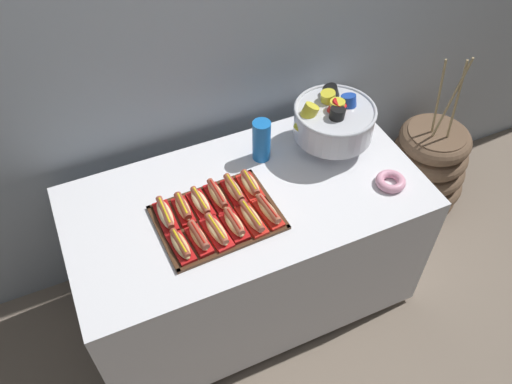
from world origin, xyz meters
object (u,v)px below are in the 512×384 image
hot_dog_7 (183,208)px  hot_dog_11 (250,185)px  hot_dog_8 (200,203)px  hot_dog_4 (251,218)px  hot_dog_1 (199,237)px  hot_dog_3 (234,224)px  hot_dog_6 (165,215)px  hot_dog_10 (234,190)px  serving_tray (217,218)px  hot_dog_5 (268,211)px  hot_dog_2 (217,231)px  cup_stack (261,141)px  hot_dog_0 (180,245)px  donut (391,181)px  punch_bowl (333,120)px  hot_dog_9 (217,196)px  buffet_table (248,248)px

hot_dog_7 → hot_dog_11: bearing=2.4°
hot_dog_8 → hot_dog_4: bearing=-45.3°
hot_dog_1 → hot_dog_3: bearing=2.4°
hot_dog_6 → hot_dog_10: hot_dog_10 is taller
serving_tray → hot_dog_8: bearing=116.8°
hot_dog_1 → hot_dog_8: size_ratio=0.96×
hot_dog_5 → hot_dog_2: bearing=-177.6°
hot_dog_2 → cup_stack: (0.34, 0.34, 0.07)m
hot_dog_4 → hot_dog_7: bearing=146.1°
hot_dog_0 → hot_dog_10: 0.34m
serving_tray → hot_dog_7: (-0.12, 0.08, 0.03)m
hot_dog_0 → donut: (0.93, -0.03, -0.01)m
serving_tray → hot_dog_2: bearing=-112.1°
hot_dog_2 → hot_dog_7: size_ratio=1.19×
hot_dog_10 → punch_bowl: bearing=11.9°
hot_dog_5 → hot_dog_11: (-0.01, 0.16, -0.00)m
donut → hot_dog_9: bearing=163.6°
hot_dog_0 → punch_bowl: bearing=19.4°
serving_tray → hot_dog_10: bearing=38.6°
hot_dog_1 → hot_dog_6: hot_dog_1 is taller
hot_dog_8 → donut: hot_dog_8 is taller
hot_dog_8 → cup_stack: cup_stack is taller
hot_dog_2 → cup_stack: bearing=44.5°
hot_dog_1 → hot_dog_8: (0.07, 0.17, -0.00)m
buffet_table → hot_dog_5: bearing=-75.9°
hot_dog_6 → hot_dog_0: bearing=-87.6°
hot_dog_4 → hot_dog_11: size_ratio=1.15×
hot_dog_4 → punch_bowl: punch_bowl is taller
hot_dog_5 → cup_stack: cup_stack is taller
hot_dog_10 → hot_dog_5: bearing=-63.2°
hot_dog_1 → punch_bowl: 0.80m
hot_dog_10 → hot_dog_8: bearing=-177.6°
hot_dog_6 → hot_dog_4: bearing=-26.4°
serving_tray → hot_dog_8: hot_dog_8 is taller
buffet_table → hot_dog_10: bearing=154.4°
hot_dog_2 → hot_dog_0: bearing=-177.6°
buffet_table → hot_dog_6: bearing=178.4°
hot_dog_7 → hot_dog_10: same height
hot_dog_2 → hot_dog_11: bearing=38.6°
hot_dog_9 → hot_dog_8: bearing=-177.6°
hot_dog_2 → donut: size_ratio=1.41×
hot_dog_5 → punch_bowl: bearing=31.7°
hot_dog_0 → hot_dog_9: 0.28m
buffet_table → hot_dog_1: 0.51m
hot_dog_0 → hot_dog_11: hot_dog_11 is taller
serving_tray → hot_dog_7: size_ratio=3.25×
hot_dog_3 → hot_dog_0: bearing=-177.6°
hot_dog_2 → hot_dog_3: size_ratio=1.14×
hot_dog_4 → cup_stack: size_ratio=0.92×
hot_dog_3 → hot_dog_6: (-0.23, 0.16, -0.00)m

